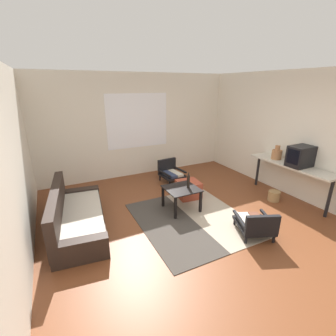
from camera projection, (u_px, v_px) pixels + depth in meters
The scene contains 15 objects.
ground_plane at pixel (198, 226), 4.25m from camera, with size 7.80×7.80×0.00m, color brown.
far_wall_with_window at pixel (137, 126), 6.39m from camera, with size 5.60×0.13×2.70m.
side_wall_right at pixel (295, 135), 5.18m from camera, with size 0.12×6.60×2.70m, color silver.
side_wall_left at pixel (8, 174), 2.94m from camera, with size 0.12×6.60×2.70m, color silver.
area_rug at pixel (192, 219), 4.47m from camera, with size 1.92×2.20×0.01m.
couch at pixel (75, 217), 4.12m from camera, with size 1.03×2.08×0.75m.
coffee_table at pixel (181, 192), 4.71m from camera, with size 0.64×0.62×0.47m.
armchair_by_window at pixel (170, 172), 6.20m from camera, with size 0.58×0.62×0.55m.
armchair_striped_foreground at pixel (256, 224), 3.91m from camera, with size 0.74×0.78×0.50m.
ottoman_orange at pixel (188, 189), 5.30m from camera, with size 0.47×0.47×0.37m, color #993D28.
console_shelf at pixel (291, 167), 5.05m from camera, with size 0.46×1.86×0.81m.
crt_television at pixel (300, 156), 4.82m from camera, with size 0.48×0.34×0.43m.
clay_vase at pixel (277, 154), 5.33m from camera, with size 0.21×0.21×0.31m.
glass_bottle at pixel (188, 181), 4.67m from camera, with size 0.06×0.06×0.31m.
wicker_basket at pixel (274, 196), 5.16m from camera, with size 0.24×0.24×0.22m, color #9E7A4C.
Camera 1 is at (-2.12, -3.05, 2.39)m, focal length 25.44 mm.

